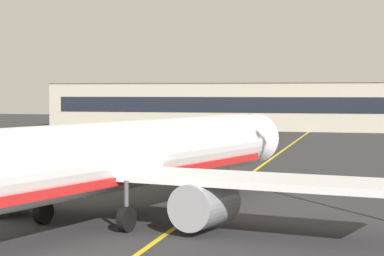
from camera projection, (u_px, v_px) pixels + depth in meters
The scene contains 2 objects.
taxiway_centreline at pixel (236, 184), 60.79m from camera, with size 0.30×180.00×0.01m, color yellow.
airliner_foreground at pixel (104, 160), 42.52m from camera, with size 32.33×41.26×11.65m.
Camera 1 is at (14.24, -28.93, 6.98)m, focal length 74.62 mm.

